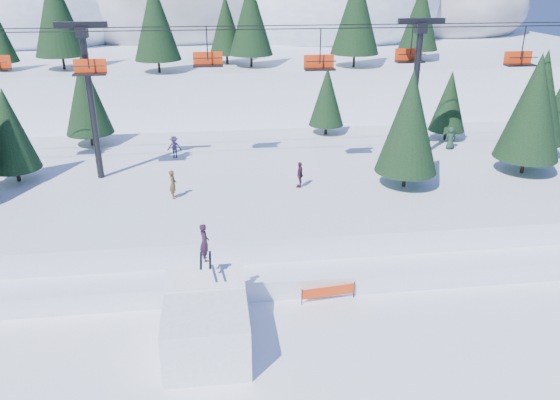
{
  "coord_description": "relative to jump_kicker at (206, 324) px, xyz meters",
  "views": [
    {
      "loc": [
        -1.22,
        -18.65,
        15.61
      ],
      "look_at": [
        1.94,
        6.0,
        5.2
      ],
      "focal_mm": 35.0,
      "sensor_mm": 36.0,
      "label": 1
    }
  ],
  "objects": [
    {
      "name": "banner_near",
      "position": [
        6.16,
        3.17,
        -0.8
      ],
      "size": [
        2.84,
        0.38,
        0.9
      ],
      "color": "black",
      "rests_on": "ground"
    },
    {
      "name": "jump_kicker",
      "position": [
        0.0,
        0.0,
        0.0
      ],
      "size": [
        3.63,
        4.95,
        5.5
      ],
      "color": "white",
      "rests_on": "ground"
    },
    {
      "name": "banner_far",
      "position": [
        11.92,
        4.44,
        -0.8
      ],
      "size": [
        2.86,
        0.17,
        0.9
      ],
      "color": "black",
      "rests_on": "ground"
    },
    {
      "name": "conifer_stand",
      "position": [
        6.66,
        16.74,
        5.84
      ],
      "size": [
        62.17,
        16.86,
        10.29
      ],
      "color": "black",
      "rests_on": "mid_shelf"
    },
    {
      "name": "mid_shelf",
      "position": [
        1.9,
        16.47,
        -0.09
      ],
      "size": [
        70.0,
        22.0,
        2.5
      ],
      "primitive_type": "cube",
      "color": "white",
      "rests_on": "ground"
    },
    {
      "name": "distant_skiers",
      "position": [
        1.98,
        16.67,
        2.02
      ],
      "size": [
        35.69,
        8.88,
        1.82
      ],
      "color": "#352236",
      "rests_on": "mid_shelf"
    },
    {
      "name": "ground",
      "position": [
        1.9,
        -1.53,
        -1.34
      ],
      "size": [
        160.0,
        160.0,
        0.0
      ],
      "primitive_type": "plane",
      "color": "white",
      "rests_on": "ground"
    },
    {
      "name": "mountain_ridge",
      "position": [
        -3.18,
        71.8,
        8.3
      ],
      "size": [
        119.0,
        60.71,
        26.46
      ],
      "color": "white",
      "rests_on": "ground"
    },
    {
      "name": "berm",
      "position": [
        1.9,
        6.47,
        -0.79
      ],
      "size": [
        70.0,
        6.0,
        1.1
      ],
      "primitive_type": "cube",
      "color": "white",
      "rests_on": "ground"
    },
    {
      "name": "chairlift",
      "position": [
        3.98,
        16.52,
        7.98
      ],
      "size": [
        46.0,
        3.21,
        10.28
      ],
      "color": "black",
      "rests_on": "mid_shelf"
    }
  ]
}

